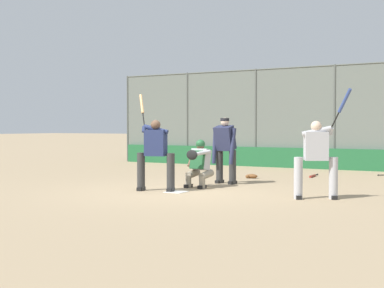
{
  "coord_description": "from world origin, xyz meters",
  "views": [
    {
      "loc": [
        -6.15,
        10.24,
        1.47
      ],
      "look_at": [
        0.15,
        -1.0,
        1.05
      ],
      "focal_mm": 50.0,
      "sensor_mm": 36.0,
      "label": 1
    }
  ],
  "objects": [
    {
      "name": "spare_bat_near_backstop",
      "position": [
        -1.64,
        -5.04,
        0.03
      ],
      "size": [
        0.1,
        0.92,
        0.07
      ],
      "rotation": [
        0.0,
        0.0,
        1.62
      ],
      "color": "black",
      "rests_on": "ground_plane"
    },
    {
      "name": "padding_wall",
      "position": [
        0.0,
        -8.06,
        0.36
      ],
      "size": [
        14.27,
        0.18,
        0.71
      ],
      "primitive_type": "cube",
      "color": "#236638",
      "rests_on": "ground_plane"
    },
    {
      "name": "fielding_glove_on_dirt",
      "position": [
        -0.22,
        -3.81,
        0.06
      ],
      "size": [
        0.33,
        0.25,
        0.12
      ],
      "color": "brown",
      "rests_on": "ground_plane"
    },
    {
      "name": "home_plate_marker",
      "position": [
        0.0,
        0.0,
        0.01
      ],
      "size": [
        0.43,
        0.43,
        0.01
      ],
      "primitive_type": "cube",
      "color": "white",
      "rests_on": "ground_plane"
    },
    {
      "name": "batter_on_deck",
      "position": [
        -3.08,
        -0.4,
        0.87
      ],
      "size": [
        1.17,
        0.63,
        2.22
      ],
      "rotation": [
        0.0,
        0.0,
        3.63
      ],
      "color": "#B7B7BC",
      "rests_on": "ground_plane"
    },
    {
      "name": "umpire_home",
      "position": [
        -0.2,
        -2.11,
        0.91
      ],
      "size": [
        0.69,
        0.46,
        1.7
      ],
      "rotation": [
        0.0,
        0.0,
        -0.12
      ],
      "color": "#333333",
      "rests_on": "ground_plane"
    },
    {
      "name": "batter_at_plate",
      "position": [
        0.51,
        0.07,
        0.89
      ],
      "size": [
        1.13,
        0.59,
        2.24
      ],
      "rotation": [
        0.0,
        0.0,
        0.2
      ],
      "color": "#333333",
      "rests_on": "ground_plane"
    },
    {
      "name": "catcher_behind_plate",
      "position": [
        -0.0,
        -1.06,
        0.6
      ],
      "size": [
        0.62,
        0.74,
        1.16
      ],
      "rotation": [
        0.0,
        0.0,
        -0.07
      ],
      "color": "gray",
      "rests_on": "ground_plane"
    },
    {
      "name": "ground_plane",
      "position": [
        0.0,
        0.0,
        0.0
      ],
      "size": [
        160.0,
        160.0,
        0.0
      ],
      "primitive_type": "plane",
      "color": "tan"
    },
    {
      "name": "backstop_fence",
      "position": [
        0.0,
        -8.16,
        1.89
      ],
      "size": [
        14.64,
        0.08,
        3.6
      ],
      "color": "#515651",
      "rests_on": "ground_plane"
    },
    {
      "name": "bleachers_beyond",
      "position": [
        2.73,
        -10.66,
        0.48
      ],
      "size": [
        10.19,
        2.5,
        1.48
      ],
      "color": "slate",
      "rests_on": "ground_plane"
    }
  ]
}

